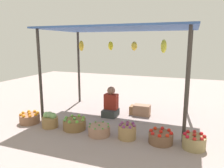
{
  "coord_description": "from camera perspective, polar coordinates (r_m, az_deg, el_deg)",
  "views": [
    {
      "loc": [
        1.74,
        -5.13,
        1.91
      ],
      "look_at": [
        0.0,
        -0.48,
        0.95
      ],
      "focal_mm": 34.78,
      "sensor_mm": 36.0,
      "label": 1
    }
  ],
  "objects": [
    {
      "name": "basket_green_chilies",
      "position": [
        4.63,
        -3.42,
        -12.04
      ],
      "size": [
        0.45,
        0.45,
        0.24
      ],
      "color": "#A1765F",
      "rests_on": "ground"
    },
    {
      "name": "ground_plane",
      "position": [
        5.75,
        1.69,
        -8.49
      ],
      "size": [
        14.0,
        14.0,
        0.0
      ],
      "primitive_type": "plane",
      "color": "gray"
    },
    {
      "name": "basket_red_tomatoes",
      "position": [
        4.4,
        12.68,
        -13.53
      ],
      "size": [
        0.47,
        0.47,
        0.27
      ],
      "color": "brown",
      "rests_on": "ground"
    },
    {
      "name": "basket_purple_onions",
      "position": [
        4.47,
        4.0,
        -12.36
      ],
      "size": [
        0.36,
        0.36,
        0.33
      ],
      "color": "#A07E50",
      "rests_on": "ground"
    },
    {
      "name": "basket_oranges",
      "position": [
        5.64,
        -20.82,
        -8.41
      ],
      "size": [
        0.47,
        0.47,
        0.27
      ],
      "color": "#8B6045",
      "rests_on": "ground"
    },
    {
      "name": "market_stall_structure",
      "position": [
        5.43,
        1.88,
        12.79
      ],
      "size": [
        3.63,
        2.18,
        2.26
      ],
      "color": "#38332D",
      "rests_on": "ground"
    },
    {
      "name": "wooden_crate_stacked_rear",
      "position": [
        5.93,
        6.59,
        -6.82
      ],
      "size": [
        0.37,
        0.27,
        0.22
      ],
      "primitive_type": "cube",
      "color": "#926844",
      "rests_on": "ground"
    },
    {
      "name": "basket_red_apples",
      "position": [
        4.35,
        20.75,
        -14.02
      ],
      "size": [
        0.42,
        0.42,
        0.3
      ],
      "color": "#968456",
      "rests_on": "ground"
    },
    {
      "name": "basket_green_apples",
      "position": [
        4.99,
        -9.81,
        -10.32
      ],
      "size": [
        0.5,
        0.5,
        0.28
      ],
      "color": "brown",
      "rests_on": "ground"
    },
    {
      "name": "wooden_crate_near_vendor",
      "position": [
        5.84,
        7.85,
        -6.82
      ],
      "size": [
        0.43,
        0.25,
        0.28
      ],
      "primitive_type": "cube",
      "color": "#A1755B",
      "rests_on": "ground"
    },
    {
      "name": "basket_cabbages",
      "position": [
        5.21,
        -15.99,
        -9.17
      ],
      "size": [
        0.36,
        0.36,
        0.36
      ],
      "color": "#997647",
      "rests_on": "ground"
    },
    {
      "name": "vendor_person",
      "position": [
        5.71,
        -0.3,
        -5.47
      ],
      "size": [
        0.36,
        0.44,
        0.78
      ],
      "color": "#373D3D",
      "rests_on": "ground"
    }
  ]
}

